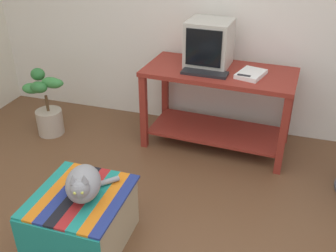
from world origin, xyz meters
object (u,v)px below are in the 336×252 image
cat (83,184)px  potted_plant (47,108)px  tv_monitor (209,44)px  book (251,74)px  keyboard (205,73)px  desk (218,95)px  ottoman_with_blanket (83,218)px  stapler (244,77)px

cat → potted_plant: size_ratio=0.61×
tv_monitor → book: tv_monitor is taller
keyboard → cat: keyboard is taller
desk → book: 0.39m
desk → keyboard: keyboard is taller
desk → keyboard: 0.31m
book → ottoman_with_blanket: (-0.88, -1.48, -0.58)m
ottoman_with_blanket → cat: cat is taller
tv_monitor → keyboard: bearing=-81.8°
keyboard → tv_monitor: bearing=96.9°
cat → keyboard: bearing=51.1°
cat → tv_monitor: bearing=54.1°
tv_monitor → cat: (-0.43, -1.64, -0.47)m
potted_plant → keyboard: bearing=6.0°
desk → potted_plant: (-1.66, -0.30, -0.23)m
desk → ottoman_with_blanket: 1.68m
ottoman_with_blanket → potted_plant: size_ratio=0.95×
keyboard → stapler: (0.34, -0.02, 0.01)m
cat → potted_plant: (-1.10, 1.24, -0.21)m
stapler → tv_monitor: bearing=59.9°
keyboard → book: book is taller
keyboard → potted_plant: size_ratio=0.59×
desk → tv_monitor: 0.47m
book → cat: bearing=-103.8°
desk → tv_monitor: tv_monitor is taller
tv_monitor → book: (0.41, -0.16, -0.18)m
ottoman_with_blanket → potted_plant: potted_plant is taller
tv_monitor → ottoman_with_blanket: (-0.47, -1.63, -0.77)m
keyboard → ottoman_with_blanket: keyboard is taller
cat → stapler: size_ratio=3.77×
potted_plant → book: bearing=7.0°
book → cat: (-0.84, -1.48, -0.28)m
desk → cat: 1.64m
book → stapler: stapler is taller
cat → potted_plant: bearing=110.3°
book → tv_monitor: bearing=174.6°
keyboard → potted_plant: 1.63m
potted_plant → tv_monitor: bearing=14.5°
tv_monitor → keyboard: size_ratio=1.02×
book → ottoman_with_blanket: book is taller
ottoman_with_blanket → tv_monitor: bearing=74.0°
desk → stapler: bearing=-31.6°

